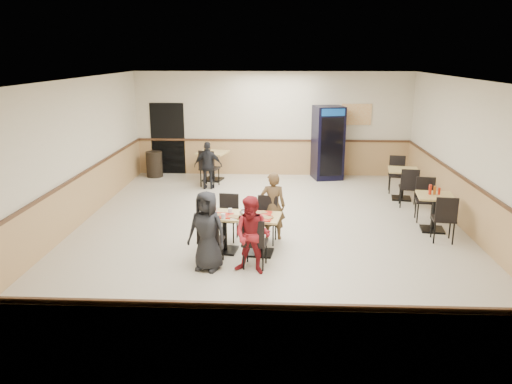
{
  "coord_description": "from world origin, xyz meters",
  "views": [
    {
      "loc": [
        0.18,
        -9.51,
        3.49
      ],
      "look_at": [
        -0.23,
        -0.5,
        0.98
      ],
      "focal_mm": 35.0,
      "sensor_mm": 36.0,
      "label": 1
    }
  ],
  "objects_px": {
    "back_table": "(213,161)",
    "trash_bin": "(154,164)",
    "diner_woman_right": "(252,235)",
    "pepsi_cooler": "(328,143)",
    "diner_man_opposite": "(273,206)",
    "main_table": "(243,228)",
    "side_table_near": "(434,207)",
    "side_table_far": "(403,179)",
    "lone_diner": "(208,166)",
    "diner_woman_left": "(207,231)"
  },
  "relations": [
    {
      "from": "back_table",
      "to": "trash_bin",
      "type": "bearing_deg",
      "value": 168.77
    },
    {
      "from": "diner_woman_right",
      "to": "pepsi_cooler",
      "type": "relative_size",
      "value": 0.63
    },
    {
      "from": "diner_woman_right",
      "to": "diner_man_opposite",
      "type": "xyz_separation_m",
      "value": [
        0.31,
        1.59,
        0.01
      ]
    },
    {
      "from": "main_table",
      "to": "pepsi_cooler",
      "type": "xyz_separation_m",
      "value": [
        2.02,
        5.69,
        0.56
      ]
    },
    {
      "from": "side_table_near",
      "to": "back_table",
      "type": "height_order",
      "value": "back_table"
    },
    {
      "from": "back_table",
      "to": "side_table_far",
      "type": "bearing_deg",
      "value": -18.88
    },
    {
      "from": "pepsi_cooler",
      "to": "side_table_far",
      "type": "bearing_deg",
      "value": -62.82
    },
    {
      "from": "diner_woman_right",
      "to": "lone_diner",
      "type": "relative_size",
      "value": 1.03
    },
    {
      "from": "side_table_far",
      "to": "pepsi_cooler",
      "type": "distance_m",
      "value": 2.71
    },
    {
      "from": "main_table",
      "to": "back_table",
      "type": "distance_m",
      "value": 5.44
    },
    {
      "from": "diner_woman_left",
      "to": "side_table_far",
      "type": "distance_m",
      "value": 6.07
    },
    {
      "from": "main_table",
      "to": "diner_woman_right",
      "type": "bearing_deg",
      "value": -67.62
    },
    {
      "from": "side_table_far",
      "to": "pepsi_cooler",
      "type": "xyz_separation_m",
      "value": [
        -1.66,
        2.07,
        0.53
      ]
    },
    {
      "from": "lone_diner",
      "to": "trash_bin",
      "type": "distance_m",
      "value": 2.19
    },
    {
      "from": "diner_woman_left",
      "to": "back_table",
      "type": "relative_size",
      "value": 1.44
    },
    {
      "from": "main_table",
      "to": "diner_woman_left",
      "type": "distance_m",
      "value": 0.93
    },
    {
      "from": "diner_woman_right",
      "to": "trash_bin",
      "type": "xyz_separation_m",
      "value": [
        -3.21,
        6.49,
        -0.28
      ]
    },
    {
      "from": "lone_diner",
      "to": "trash_bin",
      "type": "xyz_separation_m",
      "value": [
        -1.76,
        1.28,
        -0.26
      ]
    },
    {
      "from": "main_table",
      "to": "side_table_far",
      "type": "distance_m",
      "value": 5.16
    },
    {
      "from": "diner_woman_left",
      "to": "lone_diner",
      "type": "distance_m",
      "value": 5.16
    },
    {
      "from": "lone_diner",
      "to": "diner_woman_left",
      "type": "bearing_deg",
      "value": 98.23
    },
    {
      "from": "pepsi_cooler",
      "to": "diner_man_opposite",
      "type": "bearing_deg",
      "value": -118.26
    },
    {
      "from": "diner_man_opposite",
      "to": "side_table_near",
      "type": "xyz_separation_m",
      "value": [
        3.25,
        0.61,
        -0.16
      ]
    },
    {
      "from": "main_table",
      "to": "pepsi_cooler",
      "type": "height_order",
      "value": "pepsi_cooler"
    },
    {
      "from": "pepsi_cooler",
      "to": "diner_woman_right",
      "type": "bearing_deg",
      "value": -116.9
    },
    {
      "from": "diner_man_opposite",
      "to": "lone_diner",
      "type": "bearing_deg",
      "value": -61.51
    },
    {
      "from": "main_table",
      "to": "back_table",
      "type": "height_order",
      "value": "back_table"
    },
    {
      "from": "side_table_near",
      "to": "trash_bin",
      "type": "relative_size",
      "value": 1.06
    },
    {
      "from": "trash_bin",
      "to": "side_table_far",
      "type": "bearing_deg",
      "value": -16.92
    },
    {
      "from": "main_table",
      "to": "lone_diner",
      "type": "relative_size",
      "value": 1.11
    },
    {
      "from": "lone_diner",
      "to": "pepsi_cooler",
      "type": "distance_m",
      "value": 3.53
    },
    {
      "from": "diner_woman_left",
      "to": "diner_man_opposite",
      "type": "bearing_deg",
      "value": 71.53
    },
    {
      "from": "back_table",
      "to": "diner_woman_left",
      "type": "bearing_deg",
      "value": -83.43
    },
    {
      "from": "diner_man_opposite",
      "to": "trash_bin",
      "type": "height_order",
      "value": "diner_man_opposite"
    },
    {
      "from": "diner_woman_right",
      "to": "diner_man_opposite",
      "type": "distance_m",
      "value": 1.62
    },
    {
      "from": "lone_diner",
      "to": "back_table",
      "type": "height_order",
      "value": "lone_diner"
    },
    {
      "from": "lone_diner",
      "to": "side_table_far",
      "type": "distance_m",
      "value": 4.97
    },
    {
      "from": "main_table",
      "to": "pepsi_cooler",
      "type": "distance_m",
      "value": 6.07
    },
    {
      "from": "side_table_far",
      "to": "trash_bin",
      "type": "relative_size",
      "value": 1.1
    },
    {
      "from": "side_table_far",
      "to": "diner_woman_left",
      "type": "bearing_deg",
      "value": -134.01
    },
    {
      "from": "diner_woman_left",
      "to": "back_table",
      "type": "xyz_separation_m",
      "value": [
        -0.7,
        6.04,
        -0.13
      ]
    },
    {
      "from": "diner_woman_right",
      "to": "diner_man_opposite",
      "type": "relative_size",
      "value": 0.98
    },
    {
      "from": "main_table",
      "to": "diner_woman_right",
      "type": "distance_m",
      "value": 0.89
    },
    {
      "from": "main_table",
      "to": "diner_woman_left",
      "type": "bearing_deg",
      "value": -117.9
    },
    {
      "from": "diner_man_opposite",
      "to": "side_table_far",
      "type": "height_order",
      "value": "diner_man_opposite"
    },
    {
      "from": "diner_man_opposite",
      "to": "side_table_near",
      "type": "height_order",
      "value": "diner_man_opposite"
    },
    {
      "from": "side_table_far",
      "to": "diner_woman_right",
      "type": "bearing_deg",
      "value": -127.78
    },
    {
      "from": "trash_bin",
      "to": "main_table",
      "type": "bearing_deg",
      "value": -62.11
    },
    {
      "from": "diner_woman_right",
      "to": "side_table_far",
      "type": "bearing_deg",
      "value": 68.48
    },
    {
      "from": "diner_woman_left",
      "to": "lone_diner",
      "type": "height_order",
      "value": "diner_woman_left"
    }
  ]
}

